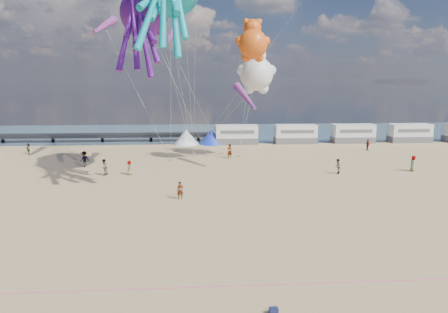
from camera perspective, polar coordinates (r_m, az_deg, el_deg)
ground at (r=24.75m, az=-3.31°, el=-12.58°), size 120.00×120.00×0.00m
water at (r=78.36m, az=-3.65°, el=3.47°), size 120.00×120.00×0.00m
pier at (r=72.88m, az=-26.25°, el=2.63°), size 60.00×3.00×0.50m
motorhome_0 at (r=63.58m, az=1.80°, el=3.17°), size 6.60×2.50×3.00m
motorhome_1 at (r=65.18m, az=10.15°, el=3.19°), size 6.60×2.50×3.00m
motorhome_2 at (r=68.08m, az=17.95°, el=3.15°), size 6.60×2.50×3.00m
motorhome_3 at (r=72.12m, az=24.99°, el=3.06°), size 6.60×2.50×3.00m
tent_white at (r=63.36m, az=-5.43°, el=2.82°), size 4.00×4.00×2.40m
tent_blue at (r=63.37m, az=-1.81°, el=2.87°), size 4.00×4.00×2.40m
cooler_navy at (r=18.30m, az=7.12°, el=-21.09°), size 0.38×0.28×0.30m
rope_line at (r=20.24m, az=-3.19°, el=-18.11°), size 34.00×0.03×0.03m
standing_person at (r=33.82m, az=-6.27°, el=-4.86°), size 0.58×0.40×1.51m
beachgoer_0 at (r=48.75m, az=25.39°, el=-0.90°), size 0.63×0.75×1.74m
beachgoer_1 at (r=44.51m, az=15.91°, el=-1.38°), size 0.82×0.94×1.62m
beachgoer_2 at (r=49.01m, az=-19.32°, el=-0.36°), size 1.11×1.13×1.84m
beachgoer_3 at (r=61.09m, az=19.84°, el=1.55°), size 0.75×1.10×1.56m
beachgoer_4 at (r=60.59m, az=-26.17°, el=0.98°), size 0.76×0.93×1.48m
beachgoer_5 at (r=51.49m, az=0.80°, el=0.77°), size 1.81×1.17×1.87m
beachgoer_6 at (r=43.58m, az=-13.37°, el=-1.55°), size 0.57×0.66×1.54m
beachgoer_7 at (r=44.05m, az=-16.78°, el=-1.47°), size 0.85×1.00×1.73m
sandbag_a at (r=50.00m, az=-7.61°, el=-0.59°), size 0.50×0.35×0.22m
sandbag_b at (r=52.83m, az=-2.38°, el=0.10°), size 0.50×0.35×0.22m
sandbag_c at (r=52.63m, az=2.13°, el=0.06°), size 0.50×0.35×0.22m
sandbag_d at (r=54.58m, az=-0.37°, el=0.45°), size 0.50×0.35×0.22m
sandbag_e at (r=53.52m, az=-4.37°, el=0.22°), size 0.50×0.35×0.22m
kite_octopus_purple at (r=44.50m, az=-11.33°, el=19.30°), size 7.30×10.82×11.39m
kite_panda at (r=51.05m, az=4.64°, el=11.68°), size 6.62×6.47×7.17m
kite_teddy_orange at (r=46.84m, az=4.13°, el=15.69°), size 4.61×4.41×5.76m
windsock_left at (r=51.39m, az=-16.74°, el=17.45°), size 2.10×6.71×6.62m
windsock_mid at (r=45.92m, az=-8.07°, el=16.25°), size 2.28×5.28×5.20m
windsock_right at (r=44.50m, az=3.08°, el=8.51°), size 2.62×5.02×5.02m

